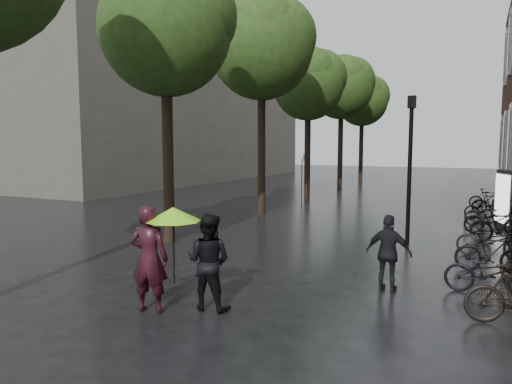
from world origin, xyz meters
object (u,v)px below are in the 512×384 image
Objects in this scene: ad_lightbox at (507,200)px; lamp_post at (410,155)px; person_burgundy at (149,259)px; person_black at (209,261)px; pedestrian_walking at (389,253)px; parked_bicycles at (493,225)px.

lamp_post reaches higher than ad_lightbox.
person_black is at bearing -159.71° from person_burgundy.
person_black is 1.11× the size of pedestrian_walking.
lamp_post is (-2.25, -1.66, 2.13)m from parked_bicycles.
person_burgundy is at bearing -113.02° from lamp_post.
lamp_post reaches higher than parked_bicycles.
lamp_post is at bearing -83.40° from pedestrian_walking.
person_burgundy is at bearing -136.32° from ad_lightbox.
lamp_post is at bearing -144.07° from ad_lightbox.
pedestrian_walking is at bearing -107.37° from parked_bicycles.
person_black is at bearing -118.04° from parked_bicycles.
ad_lightbox is 0.48× the size of lamp_post.
person_burgundy is at bearing 43.36° from pedestrian_walking.
lamp_post is (3.23, 7.61, 1.66)m from person_burgundy.
person_black is at bearing 45.14° from pedestrian_walking.
parked_bicycles is (4.64, 8.71, -0.39)m from person_black.
person_burgundy is 8.43m from lamp_post.
pedestrian_walking is at bearing -143.61° from person_black.
parked_bicycles is 3.61× the size of lamp_post.
ad_lightbox is (2.43, 8.50, 0.26)m from pedestrian_walking.
person_burgundy reaches higher than pedestrian_walking.
person_black is 0.40× the size of lamp_post.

